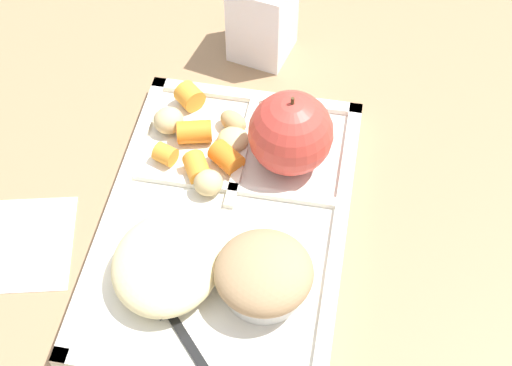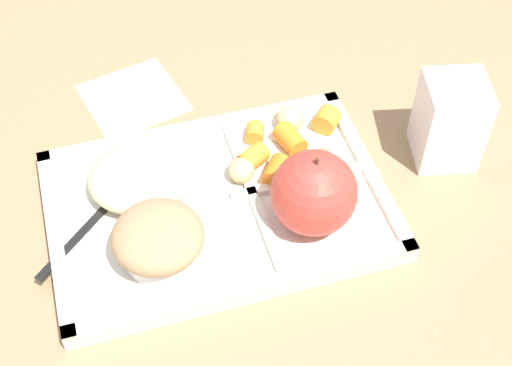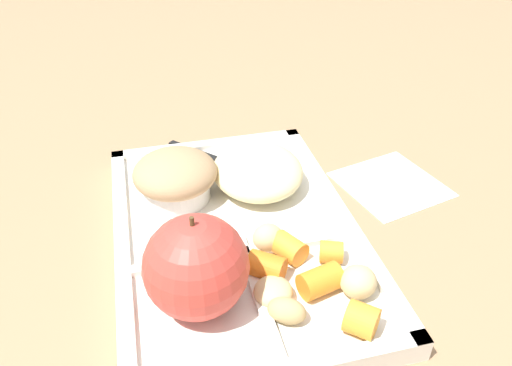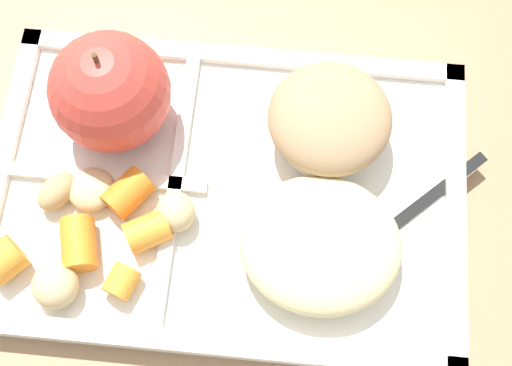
# 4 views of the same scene
# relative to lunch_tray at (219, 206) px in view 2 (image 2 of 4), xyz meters

# --- Properties ---
(ground) EXTENTS (6.00, 6.00, 0.00)m
(ground) POSITION_rel_lunch_tray_xyz_m (0.00, -0.00, -0.01)
(ground) COLOR #997551
(lunch_tray) EXTENTS (0.35, 0.24, 0.02)m
(lunch_tray) POSITION_rel_lunch_tray_xyz_m (0.00, 0.00, 0.00)
(lunch_tray) COLOR silver
(lunch_tray) RESTS_ON ground
(green_apple) EXTENTS (0.09, 0.09, 0.09)m
(green_apple) POSITION_rel_lunch_tray_xyz_m (-0.08, 0.05, 0.05)
(green_apple) COLOR #C63D33
(green_apple) RESTS_ON lunch_tray
(bran_muffin) EXTENTS (0.09, 0.09, 0.05)m
(bran_muffin) POSITION_rel_lunch_tray_xyz_m (0.07, 0.05, 0.03)
(bran_muffin) COLOR silver
(bran_muffin) RESTS_ON lunch_tray
(carrot_slice_center) EXTENTS (0.04, 0.03, 0.02)m
(carrot_slice_center) POSITION_rel_lunch_tray_xyz_m (-0.05, -0.04, 0.02)
(carrot_slice_center) COLOR orange
(carrot_slice_center) RESTS_ON lunch_tray
(carrot_slice_edge) EXTENTS (0.04, 0.04, 0.02)m
(carrot_slice_edge) POSITION_rel_lunch_tray_xyz_m (-0.07, -0.01, 0.02)
(carrot_slice_edge) COLOR orange
(carrot_slice_edge) RESTS_ON lunch_tray
(carrot_slice_tilted) EXTENTS (0.04, 0.04, 0.03)m
(carrot_slice_tilted) POSITION_rel_lunch_tray_xyz_m (-0.14, -0.07, 0.02)
(carrot_slice_tilted) COLOR orange
(carrot_slice_tilted) RESTS_ON lunch_tray
(carrot_slice_small) EXTENTS (0.03, 0.03, 0.02)m
(carrot_slice_small) POSITION_rel_lunch_tray_xyz_m (-0.06, -0.08, 0.02)
(carrot_slice_small) COLOR orange
(carrot_slice_small) RESTS_ON lunch_tray
(carrot_slice_diagonal) EXTENTS (0.03, 0.04, 0.02)m
(carrot_slice_diagonal) POSITION_rel_lunch_tray_xyz_m (-0.10, -0.05, 0.02)
(carrot_slice_diagonal) COLOR orange
(carrot_slice_diagonal) RESTS_ON lunch_tray
(potato_chunk_golden) EXTENTS (0.04, 0.04, 0.03)m
(potato_chunk_golden) POSITION_rel_lunch_tray_xyz_m (-0.11, -0.08, 0.02)
(potato_chunk_golden) COLOR tan
(potato_chunk_golden) RESTS_ON lunch_tray
(potato_chunk_small) EXTENTS (0.04, 0.04, 0.02)m
(potato_chunk_small) POSITION_rel_lunch_tray_xyz_m (-0.12, -0.02, 0.02)
(potato_chunk_small) COLOR tan
(potato_chunk_small) RESTS_ON lunch_tray
(potato_chunk_browned) EXTENTS (0.04, 0.04, 0.02)m
(potato_chunk_browned) POSITION_rel_lunch_tray_xyz_m (-0.09, -0.01, 0.02)
(potato_chunk_browned) COLOR tan
(potato_chunk_browned) RESTS_ON lunch_tray
(potato_chunk_corner) EXTENTS (0.04, 0.04, 0.03)m
(potato_chunk_corner) POSITION_rel_lunch_tray_xyz_m (-0.03, -0.02, 0.02)
(potato_chunk_corner) COLOR tan
(potato_chunk_corner) RESTS_ON lunch_tray
(egg_noodle_pile) EXTENTS (0.11, 0.10, 0.04)m
(egg_noodle_pile) POSITION_rel_lunch_tray_xyz_m (0.07, -0.04, 0.03)
(egg_noodle_pile) COLOR beige
(egg_noodle_pile) RESTS_ON lunch_tray
(meatball_front) EXTENTS (0.04, 0.04, 0.04)m
(meatball_front) POSITION_rel_lunch_tray_xyz_m (0.07, -0.03, 0.03)
(meatball_front) COLOR brown
(meatball_front) RESTS_ON lunch_tray
(meatball_center) EXTENTS (0.03, 0.03, 0.03)m
(meatball_center) POSITION_rel_lunch_tray_xyz_m (0.08, -0.05, 0.02)
(meatball_center) COLOR #755B4C
(meatball_center) RESTS_ON lunch_tray
(plastic_fork) EXTENTS (0.13, 0.12, 0.00)m
(plastic_fork) POSITION_rel_lunch_tray_xyz_m (0.12, -0.02, 0.01)
(plastic_fork) COLOR black
(plastic_fork) RESTS_ON lunch_tray
(milk_carton) EXTENTS (0.08, 0.08, 0.10)m
(milk_carton) POSITION_rel_lunch_tray_xyz_m (-0.26, -0.01, 0.04)
(milk_carton) COLOR white
(milk_carton) RESTS_ON ground
(paper_napkin) EXTENTS (0.13, 0.13, 0.00)m
(paper_napkin) POSITION_rel_lunch_tray_xyz_m (0.06, -0.20, -0.01)
(paper_napkin) COLOR white
(paper_napkin) RESTS_ON ground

